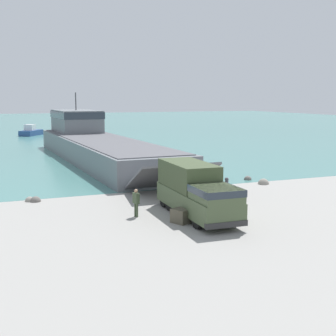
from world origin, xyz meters
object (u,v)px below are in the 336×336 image
(moored_boat_c, at_px, (31,132))
(mooring_bollard, at_px, (227,183))
(landing_craft, at_px, (95,142))
(cargo_crate, at_px, (181,216))
(military_truck, at_px, (196,190))
(moored_boat_a, at_px, (72,135))
(soldier_on_ramp, at_px, (136,201))

(moored_boat_c, xyz_separation_m, mooring_bollard, (9.10, -59.58, -0.21))
(landing_craft, distance_m, cargo_crate, 30.81)
(mooring_bollard, relative_size, cargo_crate, 0.90)
(military_truck, bearing_deg, landing_craft, -179.24)
(moored_boat_c, bearing_deg, landing_craft, -51.22)
(cargo_crate, bearing_deg, landing_craft, 86.11)
(moored_boat_c, relative_size, mooring_bollard, 6.52)
(landing_craft, bearing_deg, moored_boat_c, 94.26)
(landing_craft, height_order, moored_boat_c, landing_craft)
(landing_craft, bearing_deg, cargo_crate, -95.34)
(military_truck, height_order, cargo_crate, military_truck)
(moored_boat_c, distance_m, mooring_bollard, 60.27)
(moored_boat_a, distance_m, moored_boat_c, 10.13)
(moored_boat_c, height_order, mooring_bollard, moored_boat_c)
(moored_boat_a, bearing_deg, cargo_crate, -171.76)
(landing_craft, height_order, military_truck, landing_craft)
(soldier_on_ramp, height_order, moored_boat_c, moored_boat_c)
(military_truck, xyz_separation_m, moored_boat_c, (-3.10, 66.52, -0.90))
(soldier_on_ramp, relative_size, mooring_bollard, 1.93)
(soldier_on_ramp, bearing_deg, cargo_crate, -65.71)
(mooring_bollard, bearing_deg, military_truck, -130.85)
(soldier_on_ramp, bearing_deg, moored_boat_a, 66.89)
(landing_craft, relative_size, moored_boat_a, 4.98)
(landing_craft, xyz_separation_m, cargo_crate, (-2.09, -30.70, -1.52))
(landing_craft, distance_m, moored_boat_a, 29.13)
(moored_boat_a, height_order, cargo_crate, moored_boat_a)
(moored_boat_c, relative_size, cargo_crate, 5.87)
(moored_boat_c, bearing_deg, moored_boat_a, -18.84)
(military_truck, xyz_separation_m, cargo_crate, (-1.49, -1.14, -1.18))
(moored_boat_a, bearing_deg, landing_craft, -172.35)
(military_truck, distance_m, moored_boat_a, 58.64)
(soldier_on_ramp, relative_size, cargo_crate, 1.74)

